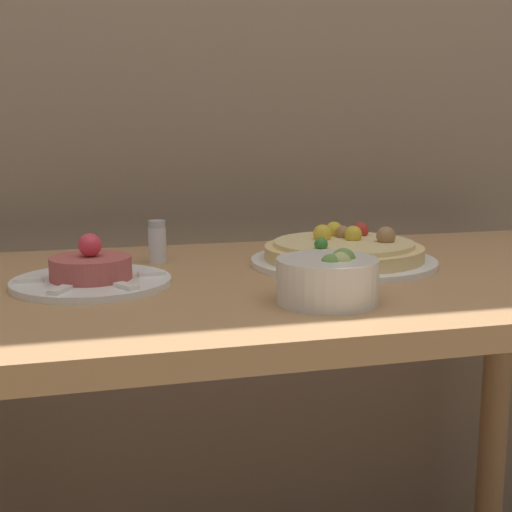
% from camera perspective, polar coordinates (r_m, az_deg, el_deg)
% --- Properties ---
extents(dining_table, '(1.20, 0.65, 0.76)m').
position_cam_1_polar(dining_table, '(1.14, 3.59, -7.53)').
color(dining_table, '#AD7F51').
rests_on(dining_table, ground_plane).
extents(pizza_plate, '(0.31, 0.31, 0.06)m').
position_cam_1_polar(pizza_plate, '(1.20, 7.04, 0.25)').
color(pizza_plate, white).
rests_on(pizza_plate, dining_table).
extents(tartare_plate, '(0.23, 0.23, 0.08)m').
position_cam_1_polar(tartare_plate, '(1.06, -13.05, -1.44)').
color(tartare_plate, white).
rests_on(tartare_plate, dining_table).
extents(small_bowl, '(0.13, 0.13, 0.07)m').
position_cam_1_polar(small_bowl, '(0.94, 5.79, -1.87)').
color(small_bowl, silver).
rests_on(small_bowl, dining_table).
extents(salt_shaker, '(0.03, 0.03, 0.07)m').
position_cam_1_polar(salt_shaker, '(1.21, -7.91, 1.13)').
color(salt_shaker, silver).
rests_on(salt_shaker, dining_table).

